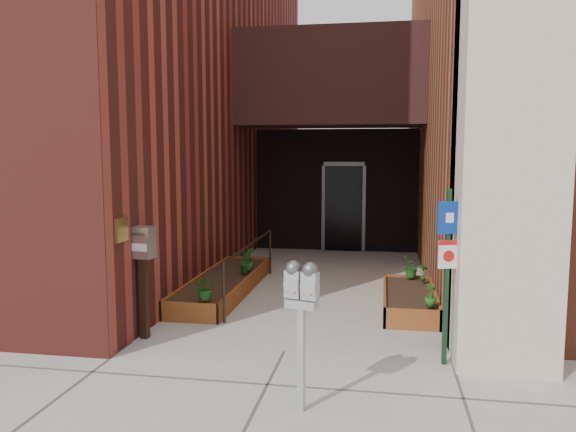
% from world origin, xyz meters
% --- Properties ---
extents(ground, '(80.00, 80.00, 0.00)m').
position_xyz_m(ground, '(0.00, 0.00, 0.00)').
color(ground, '#9E9991').
rests_on(ground, ground).
extents(architecture, '(20.00, 14.60, 10.00)m').
position_xyz_m(architecture, '(-0.18, 6.89, 4.98)').
color(architecture, maroon).
rests_on(architecture, ground).
extents(planter_left, '(0.90, 3.60, 0.30)m').
position_xyz_m(planter_left, '(-1.55, 2.70, 0.13)').
color(planter_left, maroon).
rests_on(planter_left, ground).
extents(planter_right, '(0.80, 2.20, 0.30)m').
position_xyz_m(planter_right, '(1.60, 2.20, 0.13)').
color(planter_right, maroon).
rests_on(planter_right, ground).
extents(handrail, '(0.04, 3.34, 0.90)m').
position_xyz_m(handrail, '(-1.05, 2.65, 0.75)').
color(handrail, black).
rests_on(handrail, ground).
extents(parking_meter, '(0.34, 0.20, 1.45)m').
position_xyz_m(parking_meter, '(0.44, -1.52, 1.12)').
color(parking_meter, '#B5B5B8').
rests_on(parking_meter, ground).
extents(sign_post, '(0.27, 0.10, 2.04)m').
position_xyz_m(sign_post, '(1.90, -0.09, 1.25)').
color(sign_post, '#13351D').
rests_on(sign_post, ground).
extents(payment_dropbox, '(0.32, 0.26, 1.49)m').
position_xyz_m(payment_dropbox, '(-1.90, 0.20, 1.07)').
color(payment_dropbox, black).
rests_on(payment_dropbox, ground).
extents(shrub_left_a, '(0.43, 0.43, 0.37)m').
position_xyz_m(shrub_left_a, '(-1.35, 1.10, 0.48)').
color(shrub_left_a, '#1E5317').
rests_on(shrub_left_a, planter_left).
extents(shrub_left_b, '(0.22, 0.22, 0.37)m').
position_xyz_m(shrub_left_b, '(-1.25, 3.00, 0.48)').
color(shrub_left_b, '#164F17').
rests_on(shrub_left_b, planter_left).
extents(shrub_left_c, '(0.23, 0.23, 0.36)m').
position_xyz_m(shrub_left_c, '(-1.25, 3.19, 0.48)').
color(shrub_left_c, '#1B611F').
rests_on(shrub_left_c, planter_left).
extents(shrub_left_d, '(0.28, 0.28, 0.39)m').
position_xyz_m(shrub_left_d, '(-1.25, 3.41, 0.49)').
color(shrub_left_d, '#1E4E16').
rests_on(shrub_left_d, planter_left).
extents(shrub_right_a, '(0.23, 0.23, 0.32)m').
position_xyz_m(shrub_right_a, '(1.85, 1.30, 0.46)').
color(shrub_right_a, '#225F1B').
rests_on(shrub_right_a, planter_right).
extents(shrub_right_b, '(0.18, 0.18, 0.29)m').
position_xyz_m(shrub_right_b, '(1.85, 2.81, 0.45)').
color(shrub_right_b, '#245E1A').
rests_on(shrub_right_b, planter_right).
extents(shrub_right_c, '(0.44, 0.44, 0.36)m').
position_xyz_m(shrub_right_c, '(1.66, 3.10, 0.48)').
color(shrub_right_c, '#1D5919').
rests_on(shrub_right_c, planter_right).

